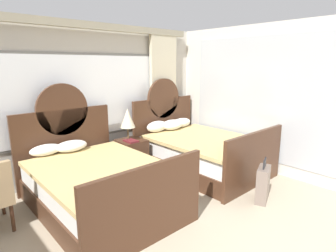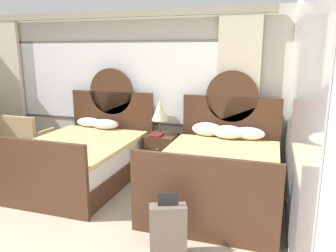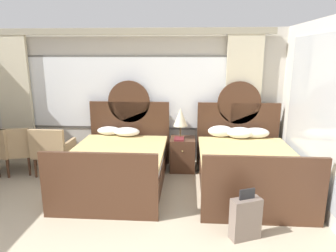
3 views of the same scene
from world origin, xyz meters
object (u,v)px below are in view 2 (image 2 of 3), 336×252
Objects in this scene: armchair_by_window_left at (28,137)px; book_on_nightstand at (157,135)px; table_lamp_on_nightstand at (160,111)px; suitcase_on_floor at (168,229)px; nightstand_between_beds at (162,153)px; bed_near_window at (82,157)px; bed_near_mirror at (219,171)px.

book_on_nightstand is at bearing 6.95° from armchair_by_window_left.
armchair_by_window_left is (-2.35, -0.39, -0.54)m from table_lamp_on_nightstand.
book_on_nightstand is 2.31m from suitcase_on_floor.
nightstand_between_beds is 1.09× the size of table_lamp_on_nightstand.
nightstand_between_beds is at bearing 54.83° from book_on_nightstand.
suitcase_on_floor is (1.89, -1.47, -0.10)m from bed_near_window.
nightstand_between_beds is (-1.08, 0.72, -0.05)m from bed_near_mirror.
bed_near_window reaches higher than armchair_by_window_left.
bed_near_window is 1.37m from armchair_by_window_left.
bed_near_window is 1.00× the size of bed_near_mirror.
bed_near_mirror is 1.33m from book_on_nightstand.
bed_near_mirror is at bearing -33.08° from table_lamp_on_nightstand.
table_lamp_on_nightstand is (-1.13, 0.73, 0.67)m from bed_near_mirror.
bed_near_window reaches higher than book_on_nightstand.
bed_near_mirror reaches higher than table_lamp_on_nightstand.
armchair_by_window_left is (-3.48, 0.34, 0.13)m from bed_near_mirror.
bed_near_mirror is 1.30m from nightstand_between_beds.
bed_near_window and bed_near_mirror have the same top height.
armchair_by_window_left is 3.70m from suitcase_on_floor.
book_on_nightstand is (-0.07, -0.09, 0.33)m from nightstand_between_beds.
armchair_by_window_left is (-1.32, 0.35, 0.14)m from bed_near_window.
bed_near_window is at bearing -14.99° from armchair_by_window_left.
book_on_nightstand is 2.36m from armchair_by_window_left.
bed_near_window is at bearing -147.89° from book_on_nightstand.
nightstand_between_beds is 0.97× the size of suitcase_on_floor.
bed_near_mirror is 3.45× the size of suitcase_on_floor.
suitcase_on_floor is (0.86, -2.21, -0.77)m from table_lamp_on_nightstand.
bed_near_window reaches higher than suitcase_on_floor.
suitcase_on_floor is at bearing -100.32° from bed_near_mirror.
bed_near_mirror is (2.16, 0.01, 0.01)m from bed_near_window.
bed_near_window is 1.23m from book_on_nightstand.
suitcase_on_floor is at bearing -37.82° from bed_near_window.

